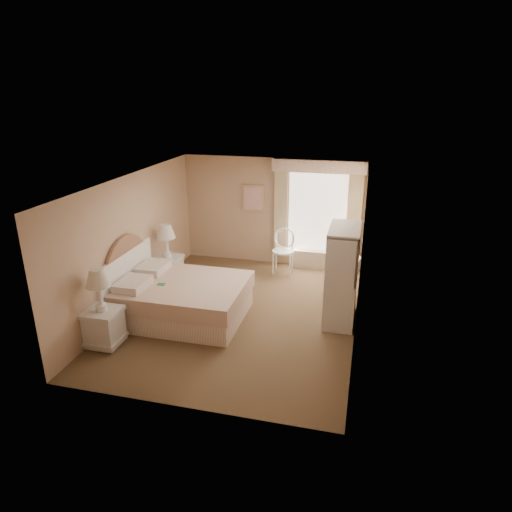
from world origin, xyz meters
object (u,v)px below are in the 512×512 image
(bed, at_px, (176,297))
(nightstand_near, at_px, (103,318))
(nightstand_far, at_px, (168,263))
(round_table, at_px, (342,268))
(cafe_chair, at_px, (284,247))
(armoire, at_px, (342,283))

(bed, relative_size, nightstand_near, 1.74)
(nightstand_near, relative_size, nightstand_far, 1.00)
(nightstand_far, xyz_separation_m, round_table, (3.59, 0.60, 0.01))
(cafe_chair, distance_m, armoire, 2.48)
(round_table, bearing_deg, nightstand_far, -170.51)
(round_table, height_order, cafe_chair, cafe_chair)
(cafe_chair, bearing_deg, nightstand_far, -151.15)
(cafe_chair, xyz_separation_m, armoire, (1.43, -2.02, 0.14))
(round_table, bearing_deg, bed, -146.75)
(bed, relative_size, cafe_chair, 2.26)
(round_table, distance_m, armoire, 1.31)
(round_table, xyz_separation_m, armoire, (0.07, -1.29, 0.22))
(bed, bearing_deg, cafe_chair, 60.16)
(nightstand_far, relative_size, cafe_chair, 1.30)
(cafe_chair, bearing_deg, armoire, -56.74)
(nightstand_near, xyz_separation_m, cafe_chair, (2.22, 3.83, 0.09))
(nightstand_near, height_order, cafe_chair, nightstand_near)
(cafe_chair, bearing_deg, round_table, -30.23)
(armoire, bearing_deg, bed, -168.70)
(bed, height_order, round_table, bed)
(bed, bearing_deg, nightstand_far, 119.75)
(nightstand_near, xyz_separation_m, armoire, (3.65, 1.82, 0.23))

